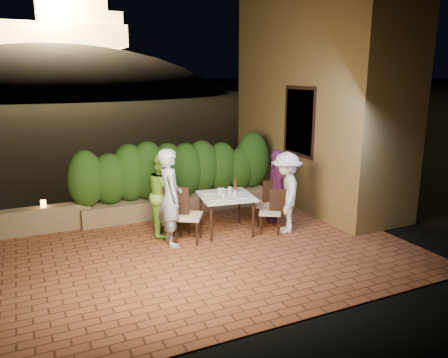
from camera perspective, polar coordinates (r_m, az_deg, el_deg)
ground at (r=7.78m, az=-1.72°, el=-9.57°), size 400.00×400.00×0.00m
terrace_floor at (r=8.23m, az=-3.11°, el=-8.66°), size 7.00×6.00×0.15m
building_wall at (r=10.71m, az=11.99°, el=10.47°), size 1.60×5.00×5.00m
window_pane at (r=9.89m, az=9.94°, el=7.40°), size 0.08×1.00×1.40m
window_frame at (r=9.89m, az=9.89°, el=7.40°), size 0.06×1.15×1.55m
planter at (r=9.79m, az=-5.99°, el=-3.30°), size 4.20×0.55×0.40m
hedge at (r=9.60m, az=-6.10°, el=0.98°), size 4.00×0.70×1.10m
parapet at (r=9.31m, az=-23.79°, el=-5.03°), size 2.20×0.30×0.50m
hill at (r=67.12m, az=-20.87°, el=6.82°), size 52.00×40.00×22.00m
fortress at (r=67.16m, az=-21.97°, el=19.17°), size 26.00×8.00×8.00m
dining_table at (r=8.55m, az=0.28°, el=-4.54°), size 1.13×1.13×0.75m
plate_nw at (r=8.18m, az=-1.03°, el=-2.60°), size 0.25×0.25×0.01m
plate_sw at (r=8.59m, az=-2.06°, el=-1.80°), size 0.25×0.25×0.01m
plate_ne at (r=8.31m, az=2.38°, el=-2.35°), size 0.22×0.22×0.01m
plate_se at (r=8.68m, az=1.47°, el=-1.64°), size 0.24×0.24×0.01m
plate_centre at (r=8.46m, az=0.14°, el=-2.05°), size 0.22×0.22×0.01m
plate_front at (r=8.16m, az=1.01°, el=-2.63°), size 0.23×0.23×0.01m
glass_nw at (r=8.24m, az=-0.08°, el=-2.18°), size 0.06×0.06×0.10m
glass_sw at (r=8.56m, az=-0.57°, el=-1.52°), size 0.06×0.06×0.11m
glass_ne at (r=8.35m, az=1.43°, el=-1.88°), size 0.07×0.07×0.12m
glass_se at (r=8.59m, az=0.76°, el=-1.42°), size 0.07×0.07×0.12m
beer_bottle at (r=8.52m, az=1.47°, el=-0.91°), size 0.06×0.06×0.31m
bowl at (r=8.72m, az=-0.38°, el=-1.45°), size 0.18×0.18×0.04m
chair_left_front at (r=8.06m, az=-4.71°, el=-4.68°), size 0.66×0.66×1.03m
chair_left_back at (r=8.53m, az=-5.80°, el=-4.22°), size 0.52×0.52×0.88m
chair_right_front at (r=8.55m, az=6.05°, el=-4.15°), size 0.57×0.57×0.88m
chair_right_back at (r=9.02m, az=5.18°, el=-3.06°), size 0.50×0.50×0.92m
diner_blue at (r=7.87m, az=-7.02°, el=-2.40°), size 0.48×0.68×1.77m
diner_green at (r=8.42m, az=-7.82°, el=-1.94°), size 0.82×0.93×1.60m
diner_white at (r=8.54m, az=8.11°, el=-1.78°), size 1.00×1.18×1.59m
diner_purple at (r=9.12m, az=6.84°, el=-0.90°), size 0.69×0.98×1.54m
parapet_lamp at (r=9.22m, az=-22.54°, el=-3.00°), size 0.10×0.10×0.14m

